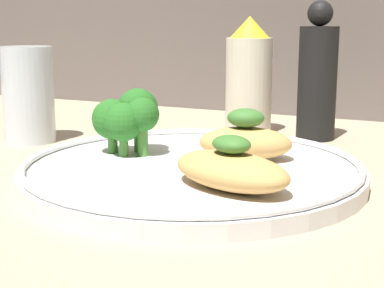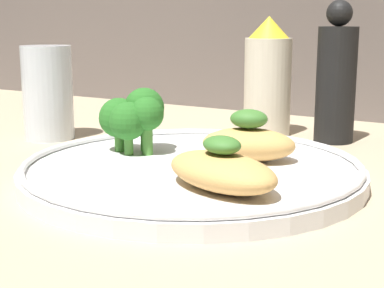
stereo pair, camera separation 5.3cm
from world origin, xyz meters
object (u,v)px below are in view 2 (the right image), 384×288
Objects in this scene: broccoli_bunch at (134,116)px; pepper_grinder at (336,79)px; sauce_bottle at (268,79)px; drinking_glass at (48,93)px; plate at (192,170)px.

broccoli_bunch is 25.66cm from pepper_grinder.
sauce_bottle is at bearing 78.22° from broccoli_bunch.
drinking_glass is (-17.14, 5.82, 0.54)cm from broccoli_bunch.
drinking_glass is at bearing 163.32° from plate.
sauce_bottle is at bearing 97.51° from plate.
pepper_grinder reaches higher than drinking_glass.
sauce_bottle is 0.89× the size of pepper_grinder.
broccoli_bunch is 0.42× the size of pepper_grinder.
broccoli_bunch reaches higher than plate.
broccoli_bunch is at bearing -121.18° from pepper_grinder.
plate is 24.43cm from sauce_bottle.
plate is at bearing -16.68° from drinking_glass.
pepper_grinder is at bearing 27.85° from drinking_glass.
sauce_bottle is at bearing 180.00° from pepper_grinder.
plate is at bearing -103.37° from pepper_grinder.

